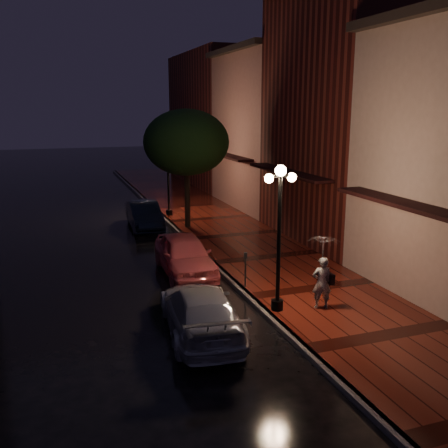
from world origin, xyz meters
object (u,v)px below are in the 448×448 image
object	(u,v)px
streetlamp_far	(168,171)
silver_car	(201,311)
streetlamp_near	(279,230)
pink_car	(185,255)
parking_meter	(245,266)
navy_car	(144,215)
street_tree	(187,145)
woman_with_umbrella	(323,261)

from	to	relation	value
streetlamp_far	silver_car	size ratio (longest dim) A/B	0.94
streetlamp_near	pink_car	distance (m)	5.15
silver_car	parking_meter	size ratio (longest dim) A/B	3.79
navy_car	silver_car	size ratio (longest dim) A/B	0.90
streetlamp_near	silver_car	size ratio (longest dim) A/B	0.94
pink_car	silver_car	world-z (taller)	pink_car
streetlamp_near	silver_car	xyz separation A→B (m)	(-2.52, -0.48, -1.94)
streetlamp_near	silver_car	world-z (taller)	streetlamp_near
streetlamp_far	street_tree	world-z (taller)	street_tree
street_tree	parking_meter	distance (m)	9.55
streetlamp_near	navy_car	world-z (taller)	streetlamp_near
streetlamp_near	pink_car	size ratio (longest dim) A/B	1.01
silver_car	parking_meter	xyz separation A→B (m)	(2.32, 2.55, 0.22)
pink_car	woman_with_umbrella	distance (m)	5.71
pink_car	street_tree	bearing A→B (deg)	74.97
navy_car	woman_with_umbrella	xyz separation A→B (m)	(3.04, -12.33, 0.94)
street_tree	navy_car	bearing A→B (deg)	152.56
streetlamp_near	parking_meter	distance (m)	2.69
streetlamp_near	navy_car	distance (m)	12.30
navy_car	parking_meter	size ratio (longest dim) A/B	3.42
pink_car	woman_with_umbrella	world-z (taller)	woman_with_umbrella
silver_car	woman_with_umbrella	xyz separation A→B (m)	(3.82, 0.18, 0.96)
street_tree	pink_car	bearing A→B (deg)	-106.25
streetlamp_far	woman_with_umbrella	size ratio (longest dim) A/B	1.93
pink_car	silver_car	distance (m)	5.08
street_tree	silver_car	distance (m)	12.34
pink_car	parking_meter	size ratio (longest dim) A/B	3.56
pink_car	parking_meter	bearing A→B (deg)	-58.54
navy_car	streetlamp_near	bearing A→B (deg)	-79.96
street_tree	silver_car	size ratio (longest dim) A/B	1.27
silver_car	woman_with_umbrella	size ratio (longest dim) A/B	2.05
street_tree	woman_with_umbrella	distance (m)	11.64
parking_meter	pink_car	bearing A→B (deg)	139.15
street_tree	woman_with_umbrella	size ratio (longest dim) A/B	2.60
streetlamp_near	pink_car	bearing A→B (deg)	109.84
parking_meter	streetlamp_far	bearing A→B (deg)	107.95
streetlamp_near	streetlamp_far	world-z (taller)	same
streetlamp_near	street_tree	world-z (taller)	street_tree
streetlamp_far	pink_car	world-z (taller)	streetlamp_far
woman_with_umbrella	parking_meter	world-z (taller)	woman_with_umbrella
streetlamp_far	navy_car	xyz separation A→B (m)	(-1.73, -1.97, -1.92)
streetlamp_far	navy_car	size ratio (longest dim) A/B	1.05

